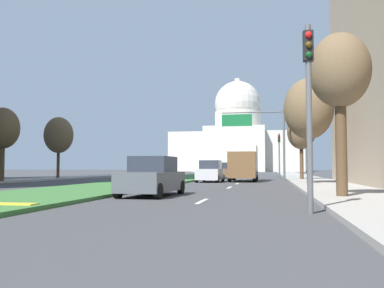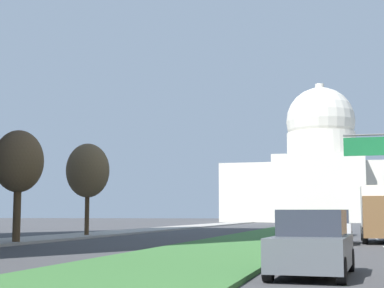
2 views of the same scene
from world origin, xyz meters
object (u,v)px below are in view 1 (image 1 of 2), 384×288
at_px(capitol_building, 238,141).
at_px(street_tree_right_far, 301,132).
at_px(box_truck_delivery, 244,163).
at_px(sedan_midblock, 210,172).
at_px(street_tree_right_near, 340,73).
at_px(street_tree_left_far, 59,135).
at_px(overhead_guide_sign, 260,130).
at_px(street_tree_right_mid, 309,109).
at_px(sedan_distant, 225,171).
at_px(traffic_light_near_right, 309,92).
at_px(sedan_lead_stopped, 152,177).
at_px(traffic_light_far_right, 279,150).
at_px(street_tree_left_mid, 3,129).

distance_m(capitol_building, street_tree_right_far, 88.30).
bearing_deg(box_truck_delivery, sedan_midblock, -140.07).
xyz_separation_m(street_tree_right_near, street_tree_left_far, (-24.65, 24.30, -0.28)).
relative_size(overhead_guide_sign, street_tree_right_mid, 0.86).
xyz_separation_m(overhead_guide_sign, street_tree_right_near, (3.62, -22.08, 0.25)).
bearing_deg(sedan_distant, traffic_light_near_right, -80.50).
relative_size(street_tree_right_far, sedan_lead_stopped, 1.42).
distance_m(sedan_lead_stopped, sedan_midblock, 17.93).
bearing_deg(sedan_midblock, capitol_building, 92.80).
relative_size(traffic_light_far_right, street_tree_right_far, 0.83).
xyz_separation_m(capitol_building, traffic_light_far_right, (10.60, -78.13, -5.74)).
relative_size(traffic_light_far_right, sedan_lead_stopped, 1.18).
relative_size(traffic_light_far_right, overhead_guide_sign, 0.80).
bearing_deg(sedan_distant, box_truck_delivery, -75.36).
distance_m(overhead_guide_sign, street_tree_right_far, 4.36).
xyz_separation_m(traffic_light_near_right, sedan_lead_stopped, (-6.15, 6.07, -2.51)).
distance_m(overhead_guide_sign, sedan_lead_stopped, 21.94).
relative_size(street_tree_left_mid, sedan_distant, 1.40).
relative_size(traffic_light_far_right, sedan_distant, 1.19).
bearing_deg(traffic_light_far_right, overhead_guide_sign, -99.97).
bearing_deg(sedan_distant, street_tree_left_far, -155.64).
distance_m(street_tree_right_mid, sedan_lead_stopped, 15.72).
bearing_deg(sedan_midblock, street_tree_left_mid, -162.49).
bearing_deg(capitol_building, traffic_light_near_right, -84.81).
bearing_deg(traffic_light_far_right, traffic_light_near_right, -90.00).
distance_m(overhead_guide_sign, sedan_distant, 11.37).
bearing_deg(sedan_midblock, traffic_light_near_right, -75.80).
bearing_deg(box_truck_delivery, street_tree_left_mid, -158.70).
bearing_deg(street_tree_right_near, sedan_distant, 103.82).
bearing_deg(street_tree_left_far, sedan_distant, 24.36).
distance_m(traffic_light_far_right, box_truck_delivery, 12.80).
relative_size(capitol_building, street_tree_right_far, 6.01).
relative_size(street_tree_right_mid, street_tree_left_far, 1.16).
relative_size(sedan_lead_stopped, box_truck_delivery, 0.69).
bearing_deg(traffic_light_far_right, street_tree_left_far, -158.62).
bearing_deg(traffic_light_near_right, overhead_guide_sign, 94.14).
relative_size(street_tree_right_near, street_tree_right_far, 1.04).
bearing_deg(street_tree_left_far, sedan_midblock, -17.95).
distance_m(street_tree_left_mid, street_tree_left_far, 10.63).
height_order(capitol_building, sedan_midblock, capitol_building).
bearing_deg(street_tree_left_far, box_truck_delivery, -9.34).
distance_m(capitol_building, box_truck_delivery, 90.96).
height_order(traffic_light_far_right, street_tree_right_near, street_tree_right_near).
bearing_deg(street_tree_left_mid, overhead_guide_sign, 22.41).
bearing_deg(street_tree_right_far, overhead_guide_sign, -151.81).
height_order(sedan_lead_stopped, sedan_distant, sedan_distant).
relative_size(traffic_light_near_right, overhead_guide_sign, 0.80).
bearing_deg(street_tree_right_far, box_truck_delivery, -149.72).
height_order(overhead_guide_sign, street_tree_left_mid, overhead_guide_sign).
relative_size(overhead_guide_sign, street_tree_left_far, 0.99).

